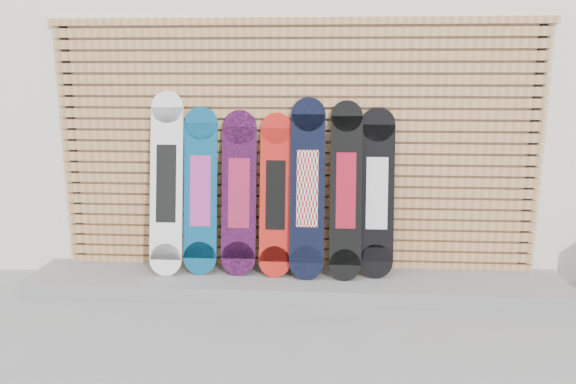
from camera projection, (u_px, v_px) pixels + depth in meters
name	position (u px, v px, depth m)	size (l,w,h in m)	color
ground	(309.00, 324.00, 4.20)	(80.00, 80.00, 0.00)	gray
building	(357.00, 75.00, 7.20)	(12.00, 5.00, 3.60)	white
concrete_step	(294.00, 283.00, 4.86)	(4.60, 0.70, 0.12)	gray
slat_wall	(296.00, 147.00, 4.90)	(4.26, 0.08, 2.29)	tan
snowboard_0	(166.00, 184.00, 4.85)	(0.28, 0.34, 1.57)	white
snowboard_1	(201.00, 191.00, 4.87)	(0.29, 0.29, 1.44)	navy
snowboard_2	(239.00, 193.00, 4.85)	(0.30, 0.30, 1.41)	black
snowboard_3	(276.00, 195.00, 4.82)	(0.27, 0.32, 1.39)	red
snowboard_4	(307.00, 188.00, 4.76)	(0.29, 0.36, 1.52)	black
snowboard_5	(346.00, 190.00, 4.75)	(0.27, 0.36, 1.50)	black
snowboard_6	(377.00, 193.00, 4.77)	(0.29, 0.28, 1.44)	black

